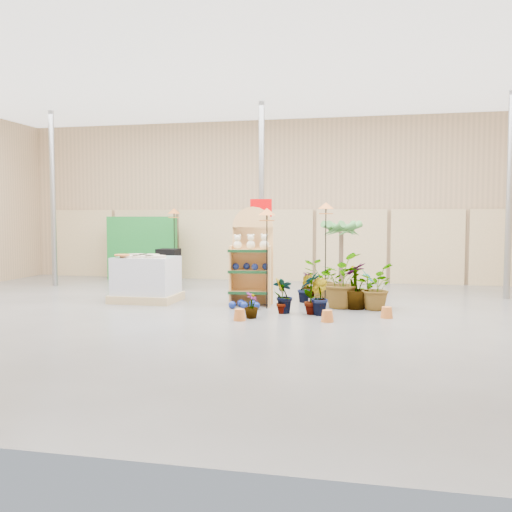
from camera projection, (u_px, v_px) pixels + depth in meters
The scene contains 25 objects.
room at pixel (234, 195), 11.01m from camera, with size 15.20×12.10×4.70m.
display_shelf at pixel (252, 260), 11.67m from camera, with size 0.90×0.63×2.01m.
teddy_bears at pixel (252, 243), 11.55m from camera, with size 0.74×0.19×0.31m.
gazing_balls_shelf at pixel (251, 266), 11.57m from camera, with size 0.74×0.25×0.14m.
gazing_balls_floor at pixel (245, 305), 11.20m from camera, with size 0.63×0.39×0.15m.
pallet_stack at pixel (146, 279), 12.09m from camera, with size 1.34×1.12×0.99m.
charcoal_planters at pixel (165, 272), 14.23m from camera, with size 0.80×0.50×1.00m.
trellis_stock at pixel (142, 248), 16.08m from camera, with size 2.00×0.30×1.80m, color #166F27.
offer_sign at pixel (261, 227), 13.05m from camera, with size 0.50×0.08×2.20m.
bird_table_front at pixel (267, 215), 11.06m from camera, with size 0.34×0.34×1.97m.
bird_table_right at pixel (326, 209), 11.99m from camera, with size 0.34×0.34×2.10m.
bird_table_back at pixel (174, 214), 14.92m from camera, with size 0.34×0.34×2.02m.
palm at pixel (341, 228), 12.71m from camera, with size 0.70×0.70×1.81m.
potted_plant_0 at pixel (283, 296), 10.59m from camera, with size 0.35×0.24×0.67m, color #3D8239.
potted_plant_1 at pixel (283, 295), 10.60m from camera, with size 0.37×0.30×0.68m, color #3D8239.
potted_plant_2 at pixel (339, 281), 11.26m from camera, with size 0.97×0.84×1.08m, color #3D8239.
potted_plant_3 at pixel (356, 286), 11.11m from camera, with size 0.51×0.51×0.91m, color #3D8239.
potted_plant_4 at pixel (367, 286), 11.93m from camera, with size 0.36×0.25×0.69m, color #3D8239.
potted_plant_5 at pixel (305, 288), 11.96m from camera, with size 0.33×0.27×0.60m, color #3D8239.
potted_plant_6 at pixel (321, 279), 12.56m from camera, with size 0.75×0.65×0.84m, color #3D8239.
potted_plant_7 at pixel (251, 305), 10.11m from camera, with size 0.26×0.26×0.46m, color #3D8239.
potted_plant_8 at pixel (311, 293), 10.51m from camera, with size 0.42×0.29×0.80m, color #3D8239.
potted_plant_9 at pixel (319, 297), 10.43m from camera, with size 0.37×0.30×0.68m, color #3D8239.
potted_plant_10 at pixel (374, 287), 11.05m from camera, with size 0.80×0.69×0.88m, color #3D8239.
potted_plant_11 at pixel (309, 285), 12.69m from camera, with size 0.32×0.32×0.57m, color #3D8239.
Camera 1 is at (2.76, -9.81, 1.81)m, focal length 40.00 mm.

